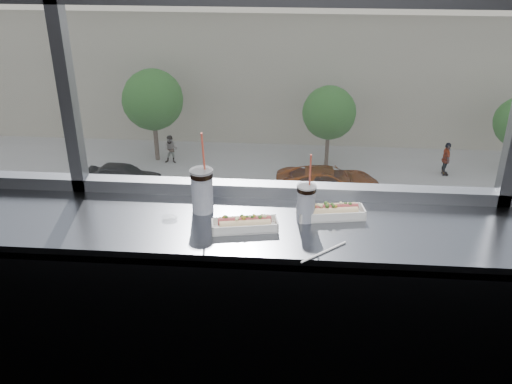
# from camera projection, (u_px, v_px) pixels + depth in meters

# --- Properties ---
(wall_back_lower) EXTENTS (6.00, 0.00, 6.00)m
(wall_back_lower) POSITION_uv_depth(u_px,v_px,m) (283.00, 290.00, 2.97)
(wall_back_lower) COLOR black
(wall_back_lower) RESTS_ON ground
(counter) EXTENTS (6.00, 0.55, 0.06)m
(counter) POSITION_uv_depth(u_px,v_px,m) (284.00, 230.00, 2.49)
(counter) COLOR slate
(counter) RESTS_ON ground
(counter_fascia) EXTENTS (6.00, 0.04, 1.04)m
(counter_fascia) POSITION_uv_depth(u_px,v_px,m) (279.00, 362.00, 2.49)
(counter_fascia) COLOR slate
(counter_fascia) RESTS_ON ground
(hotdog_tray_left) EXTENTS (0.29, 0.14, 0.07)m
(hotdog_tray_left) POSITION_uv_depth(u_px,v_px,m) (245.00, 224.00, 2.42)
(hotdog_tray_left) COLOR white
(hotdog_tray_left) RESTS_ON counter
(hotdog_tray_right) EXTENTS (0.31, 0.14, 0.07)m
(hotdog_tray_right) POSITION_uv_depth(u_px,v_px,m) (331.00, 211.00, 2.52)
(hotdog_tray_right) COLOR white
(hotdog_tray_right) RESTS_ON counter
(soda_cup_left) EXTENTS (0.11, 0.11, 0.39)m
(soda_cup_left) POSITION_uv_depth(u_px,v_px,m) (202.00, 189.00, 2.53)
(soda_cup_left) COLOR white
(soda_cup_left) RESTS_ON counter
(soda_cup_right) EXTENTS (0.09, 0.09, 0.32)m
(soda_cup_right) POSITION_uv_depth(u_px,v_px,m) (306.00, 201.00, 2.47)
(soda_cup_right) COLOR white
(soda_cup_right) RESTS_ON counter
(loose_straw) EXTENTS (0.18, 0.17, 0.01)m
(loose_straw) POSITION_uv_depth(u_px,v_px,m) (324.00, 252.00, 2.27)
(loose_straw) COLOR white
(loose_straw) RESTS_ON counter
(wrapper) EXTENTS (0.08, 0.06, 0.02)m
(wrapper) POSITION_uv_depth(u_px,v_px,m) (169.00, 217.00, 2.51)
(wrapper) COLOR silver
(wrapper) RESTS_ON counter
(plaza_ground) EXTENTS (120.00, 120.00, 0.00)m
(plaza_ground) POSITION_uv_depth(u_px,v_px,m) (300.00, 89.00, 46.92)
(plaza_ground) COLOR gray
(plaza_ground) RESTS_ON ground
(street_asphalt) EXTENTS (80.00, 10.00, 0.06)m
(street_asphalt) POSITION_uv_depth(u_px,v_px,m) (294.00, 234.00, 25.95)
(street_asphalt) COLOR black
(street_asphalt) RESTS_ON plaza_ground
(far_sidewalk) EXTENTS (80.00, 6.00, 0.04)m
(far_sidewalk) POSITION_uv_depth(u_px,v_px,m) (297.00, 164.00, 33.09)
(far_sidewalk) COLOR gray
(far_sidewalk) RESTS_ON plaza_ground
(far_building) EXTENTS (50.00, 14.00, 8.00)m
(far_building) POSITION_uv_depth(u_px,v_px,m) (301.00, 56.00, 40.23)
(far_building) COLOR tan
(far_building) RESTS_ON plaza_ground
(car_far_b) EXTENTS (2.70, 6.03, 1.98)m
(car_far_b) POSITION_uv_depth(u_px,v_px,m) (329.00, 178.00, 28.94)
(car_far_b) COLOR #923200
(car_far_b) RESTS_ON street_asphalt
(car_near_b) EXTENTS (2.94, 5.85, 1.87)m
(car_near_b) POSITION_uv_depth(u_px,v_px,m) (163.00, 260.00, 22.31)
(car_near_b) COLOR black
(car_near_b) RESTS_ON street_asphalt
(car_far_a) EXTENTS (2.67, 5.66, 1.84)m
(car_far_a) POSITION_uv_depth(u_px,v_px,m) (123.00, 172.00, 29.75)
(car_far_a) COLOR black
(car_far_a) RESTS_ON street_asphalt
(car_near_c) EXTENTS (2.33, 5.53, 1.84)m
(car_near_c) POSITION_uv_depth(u_px,v_px,m) (292.00, 266.00, 21.96)
(car_near_c) COLOR #A21C3F
(car_near_c) RESTS_ON street_asphalt
(pedestrian_d) EXTENTS (0.76, 1.02, 2.29)m
(pedestrian_d) POSITION_uv_depth(u_px,v_px,m) (447.00, 156.00, 31.20)
(pedestrian_d) COLOR #66605B
(pedestrian_d) RESTS_ON far_sidewalk
(pedestrian_a) EXTENTS (0.89, 0.67, 2.01)m
(pedestrian_a) POSITION_uv_depth(u_px,v_px,m) (171.00, 147.00, 32.75)
(pedestrian_a) COLOR #66605B
(pedestrian_a) RESTS_ON far_sidewalk
(tree_left) EXTENTS (3.47, 3.47, 5.42)m
(tree_left) POSITION_uv_depth(u_px,v_px,m) (153.00, 100.00, 32.05)
(tree_left) COLOR #47382B
(tree_left) RESTS_ON far_sidewalk
(tree_center) EXTENTS (3.00, 3.00, 4.69)m
(tree_center) POSITION_uv_depth(u_px,v_px,m) (329.00, 113.00, 31.56)
(tree_center) COLOR #47382B
(tree_center) RESTS_ON far_sidewalk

